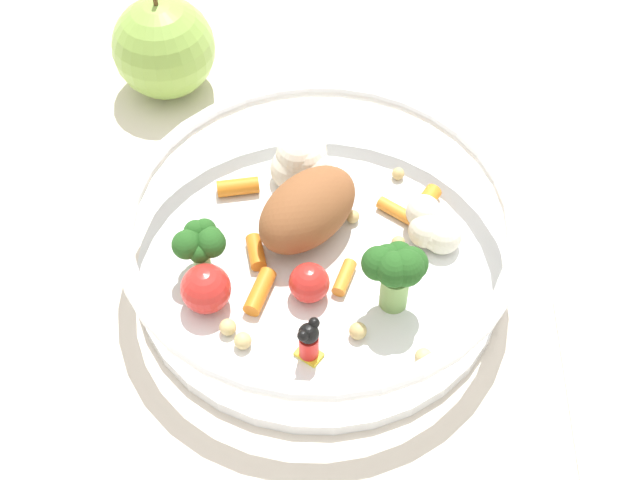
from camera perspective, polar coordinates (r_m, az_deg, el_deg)
ground_plane at (r=0.57m, az=-1.13°, el=-3.00°), size 2.40×2.40×0.00m
food_container at (r=0.56m, az=-0.02°, el=0.54°), size 0.26×0.26×0.07m
loose_apple at (r=0.69m, az=-10.47°, el=12.61°), size 0.08×0.08×0.09m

